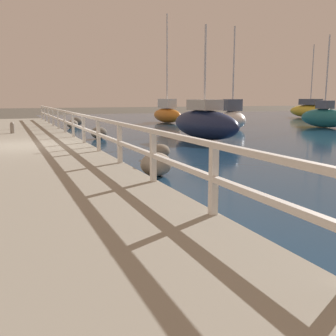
{
  "coord_description": "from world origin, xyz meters",
  "views": [
    {
      "loc": [
        -0.48,
        -13.76,
        1.81
      ],
      "look_at": [
        3.66,
        -3.76,
        -0.13
      ],
      "focal_mm": 42.0,
      "sensor_mm": 36.0,
      "label": 1
    }
  ],
  "objects": [
    {
      "name": "ground_plane",
      "position": [
        0.0,
        0.0,
        0.0
      ],
      "size": [
        120.0,
        120.0,
        0.0
      ],
      "primitive_type": "plane",
      "color": "#4C473D"
    },
    {
      "name": "dock_walkway",
      "position": [
        0.0,
        0.0,
        0.13
      ],
      "size": [
        4.28,
        36.0,
        0.25
      ],
      "color": "gray",
      "rests_on": "ground"
    },
    {
      "name": "railing",
      "position": [
        2.04,
        0.0,
        0.92
      ],
      "size": [
        0.1,
        32.5,
        0.99
      ],
      "color": "white",
      "rests_on": "dock_walkway"
    },
    {
      "name": "boulder_mid_strip",
      "position": [
        3.36,
        3.53,
        0.27
      ],
      "size": [
        0.71,
        0.64,
        0.53
      ],
      "color": "#666056",
      "rests_on": "ground"
    },
    {
      "name": "boulder_downstream",
      "position": [
        2.71,
        -5.33,
        0.28
      ],
      "size": [
        0.74,
        0.67,
        0.56
      ],
      "color": "gray",
      "rests_on": "ground"
    },
    {
      "name": "boulder_far_strip",
      "position": [
        3.27,
        10.41,
        0.25
      ],
      "size": [
        0.66,
        0.6,
        0.5
      ],
      "color": "gray",
      "rests_on": "ground"
    },
    {
      "name": "boulder_water_edge",
      "position": [
        3.8,
        -2.81,
        0.22
      ],
      "size": [
        0.58,
        0.52,
        0.44
      ],
      "color": "slate",
      "rests_on": "ground"
    },
    {
      "name": "boulder_near_dock",
      "position": [
        3.81,
        12.16,
        0.29
      ],
      "size": [
        0.76,
        0.69,
        0.57
      ],
      "color": "#666056",
      "rests_on": "ground"
    },
    {
      "name": "mooring_bollard",
      "position": [
        -0.19,
        4.99,
        0.5
      ],
      "size": [
        0.2,
        0.2,
        0.5
      ],
      "color": "gray",
      "rests_on": "dock_walkway"
    },
    {
      "name": "sailboat_navy",
      "position": [
        7.61,
        1.63,
        0.72
      ],
      "size": [
        1.58,
        5.02,
        4.85
      ],
      "rotation": [
        0.0,
        0.0,
        0.06
      ],
      "color": "#192347",
      "rests_on": "water_surface"
    },
    {
      "name": "sailboat_teal",
      "position": [
        17.65,
        4.97,
        0.66
      ],
      "size": [
        1.32,
        3.58,
        5.48
      ],
      "rotation": [
        0.0,
        0.0,
        0.11
      ],
      "color": "#1E707A",
      "rests_on": "water_surface"
    },
    {
      "name": "sailboat_yellow",
      "position": [
        25.23,
        14.58,
        0.7
      ],
      "size": [
        1.71,
        4.91,
        6.45
      ],
      "rotation": [
        0.0,
        0.0,
        0.04
      ],
      "color": "gold",
      "rests_on": "water_surface"
    },
    {
      "name": "sailboat_white",
      "position": [
        11.98,
        6.39,
        0.65
      ],
      "size": [
        1.98,
        3.33,
        5.81
      ],
      "rotation": [
        0.0,
        0.0,
        -0.24
      ],
      "color": "white",
      "rests_on": "water_surface"
    },
    {
      "name": "sailboat_orange",
      "position": [
        10.53,
        13.01,
        0.71
      ],
      "size": [
        1.46,
        3.75,
        7.61
      ],
      "rotation": [
        0.0,
        0.0,
        0.12
      ],
      "color": "orange",
      "rests_on": "water_surface"
    }
  ]
}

